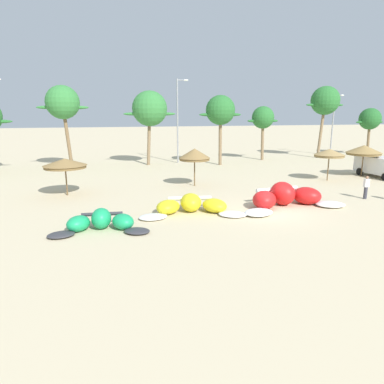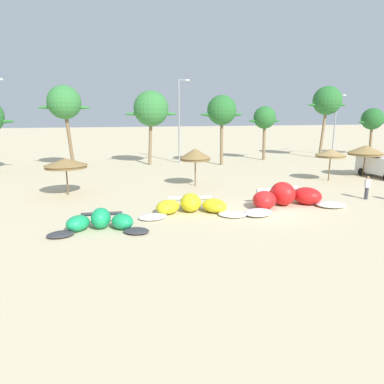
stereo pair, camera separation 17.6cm
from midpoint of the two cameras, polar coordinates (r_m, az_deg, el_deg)
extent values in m
plane|color=beige|center=(21.77, 12.91, -3.08)|extent=(260.00, 260.00, 0.00)
ellipsoid|color=#333338|center=(18.11, -20.52, -6.52)|extent=(1.51, 1.29, 0.21)
ellipsoid|color=#199E5B|center=(18.57, -17.97, -4.90)|extent=(1.62, 1.65, 0.79)
ellipsoid|color=#199E5B|center=(18.63, -14.48, -4.17)|extent=(1.14, 1.41, 1.07)
ellipsoid|color=#199E5B|center=(18.30, -11.08, -4.76)|extent=(1.52, 1.64, 0.79)
ellipsoid|color=#333338|center=(17.66, -8.84, -6.32)|extent=(1.62, 1.48, 0.21)
cylinder|color=#333338|center=(19.04, -14.35, -3.49)|extent=(2.14, 0.42, 0.19)
cube|color=#333338|center=(18.50, -14.52, -4.29)|extent=(0.82, 0.55, 0.04)
ellipsoid|color=white|center=(19.85, -6.20, -4.05)|extent=(1.88, 1.59, 0.22)
ellipsoid|color=yellow|center=(20.67, -3.74, -2.45)|extent=(2.05, 2.07, 0.82)
ellipsoid|color=yellow|center=(21.08, 0.03, -1.72)|extent=(1.49, 1.81, 1.10)
ellipsoid|color=yellow|center=(20.97, 3.95, -2.23)|extent=(1.88, 2.05, 0.82)
ellipsoid|color=white|center=(20.34, 6.88, -3.65)|extent=(2.05, 1.90, 0.22)
cylinder|color=white|center=(21.60, -0.13, -1.02)|extent=(2.70, 0.62, 0.24)
cube|color=white|center=(20.92, 0.08, -1.84)|extent=(1.05, 0.72, 0.04)
ellipsoid|color=white|center=(20.79, 11.12, -3.32)|extent=(2.30, 2.12, 0.30)
ellipsoid|color=red|center=(22.08, 12.03, -1.30)|extent=(2.17, 2.32, 1.12)
ellipsoid|color=red|center=(23.24, 14.90, -0.25)|extent=(1.64, 1.99, 1.51)
ellipsoid|color=red|center=(23.91, 18.60, -0.61)|extent=(2.31, 2.35, 1.12)
ellipsoid|color=white|center=(23.88, 22.05, -1.92)|extent=(2.15, 1.86, 0.30)
cylinder|color=white|center=(23.73, 14.04, 0.41)|extent=(3.10, 0.60, 0.28)
cube|color=white|center=(23.09, 15.16, -0.35)|extent=(1.18, 0.78, 0.04)
cylinder|color=brown|center=(26.67, -19.65, 1.83)|extent=(0.10, 0.10, 2.18)
cone|color=olive|center=(26.46, -19.87, 4.69)|extent=(3.07, 3.07, 0.51)
cylinder|color=brown|center=(26.51, -19.81, 3.93)|extent=(2.92, 2.92, 0.20)
cylinder|color=brown|center=(28.31, 0.71, 3.31)|extent=(0.10, 0.10, 2.30)
cone|color=olive|center=(28.09, 0.72, 6.39)|extent=(2.55, 2.55, 0.77)
cylinder|color=brown|center=(28.15, 0.72, 5.42)|extent=(2.42, 2.42, 0.20)
cylinder|color=brown|center=(32.82, 21.78, 3.70)|extent=(0.10, 0.10, 2.28)
cone|color=#9E7F4C|center=(32.65, 21.99, 6.12)|extent=(2.64, 2.64, 0.51)
cylinder|color=olive|center=(32.69, 21.93, 5.50)|extent=(2.51, 2.51, 0.20)
cylinder|color=brown|center=(36.36, 26.53, 4.04)|extent=(0.10, 0.10, 2.22)
cone|color=olive|center=(36.20, 26.76, 6.32)|extent=(3.19, 3.19, 0.71)
cylinder|color=olive|center=(36.24, 26.69, 5.61)|extent=(3.03, 3.03, 0.20)
cube|color=white|center=(36.58, 29.05, 3.78)|extent=(2.22, 4.96, 1.50)
cube|color=black|center=(37.48, 27.65, 4.52)|extent=(2.02, 1.30, 0.56)
cylinder|color=black|center=(37.05, 26.19, 3.00)|extent=(0.27, 0.69, 0.68)
cylinder|color=black|center=(38.44, 28.39, 3.09)|extent=(0.27, 0.69, 0.68)
cylinder|color=#383842|center=(26.94, 26.89, -0.17)|extent=(0.24, 0.24, 0.85)
cube|color=white|center=(26.80, 27.04, 1.29)|extent=(0.36, 0.22, 0.56)
sphere|color=#9E7051|center=(26.74, 27.12, 2.11)|extent=(0.20, 0.20, 0.20)
ellipsoid|color=#286B2D|center=(39.18, -28.75, 10.12)|extent=(2.42, 0.50, 0.36)
cylinder|color=brown|center=(39.43, -19.42, 8.68)|extent=(0.81, 0.36, 6.92)
sphere|color=#337A38|center=(39.39, -20.14, 13.66)|extent=(3.46, 3.46, 3.46)
ellipsoid|color=#337A38|center=(39.54, -22.12, 12.75)|extent=(2.42, 0.50, 0.36)
ellipsoid|color=#337A38|center=(39.27, -18.02, 13.06)|extent=(2.42, 0.50, 0.36)
cylinder|color=#7F6647|center=(40.04, -6.72, 8.94)|extent=(0.67, 0.36, 6.32)
sphere|color=#337A38|center=(39.97, -6.61, 13.46)|extent=(3.90, 3.90, 3.90)
ellipsoid|color=#337A38|center=(39.79, -8.87, 12.55)|extent=(2.73, 0.50, 0.36)
ellipsoid|color=#337A38|center=(40.21, -4.33, 12.67)|extent=(2.73, 0.50, 0.36)
cylinder|color=#7F6647|center=(39.79, 5.01, 8.83)|extent=(0.43, 0.36, 6.14)
sphere|color=#286B2D|center=(39.68, 5.05, 13.25)|extent=(3.27, 3.27, 3.27)
ellipsoid|color=#286B2D|center=(39.27, 3.19, 12.57)|extent=(2.29, 0.50, 0.36)
ellipsoid|color=#286B2D|center=(40.12, 6.85, 12.51)|extent=(2.29, 0.50, 0.36)
cylinder|color=#7F6647|center=(44.91, 11.87, 8.52)|extent=(0.50, 0.36, 5.28)
sphere|color=#286B2D|center=(44.77, 11.95, 11.88)|extent=(2.75, 2.75, 2.75)
ellipsoid|color=#286B2D|center=(44.31, 10.62, 11.40)|extent=(1.92, 0.50, 0.36)
ellipsoid|color=#286B2D|center=(45.26, 13.20, 11.31)|extent=(1.92, 0.50, 0.36)
cylinder|color=#7F6647|center=(49.11, 20.84, 9.55)|extent=(0.84, 0.36, 7.38)
sphere|color=#286B2D|center=(49.22, 21.43, 13.81)|extent=(3.65, 3.65, 3.65)
ellipsoid|color=#286B2D|center=(48.39, 19.93, 13.31)|extent=(2.55, 0.50, 0.36)
ellipsoid|color=#286B2D|center=(50.06, 22.78, 13.04)|extent=(2.55, 0.50, 0.36)
cylinder|color=brown|center=(55.29, 27.39, 8.01)|extent=(0.56, 0.36, 5.02)
sphere|color=#236028|center=(55.13, 27.59, 10.59)|extent=(2.96, 2.96, 2.96)
ellipsoid|color=#236028|center=(54.37, 26.59, 10.21)|extent=(2.07, 0.50, 0.36)
ellipsoid|color=#236028|center=(55.92, 28.46, 10.06)|extent=(2.07, 0.50, 0.36)
ellipsoid|color=silver|center=(44.73, -28.84, 15.89)|extent=(0.56, 0.24, 0.20)
cylinder|color=gray|center=(41.33, -2.02, 11.45)|extent=(0.18, 0.18, 9.63)
cylinder|color=gray|center=(41.58, -1.35, 17.90)|extent=(1.03, 0.10, 0.10)
ellipsoid|color=silver|center=(41.70, -0.62, 17.89)|extent=(0.56, 0.24, 0.20)
cylinder|color=gray|center=(52.88, 22.48, 10.12)|extent=(0.18, 0.18, 8.33)
cylinder|color=gray|center=(53.24, 23.36, 14.40)|extent=(1.13, 0.10, 0.10)
ellipsoid|color=silver|center=(53.57, 23.86, 14.34)|extent=(0.56, 0.24, 0.20)
camera|label=1|loc=(0.09, -89.77, 0.05)|focal=32.48mm
camera|label=2|loc=(0.09, 90.23, -0.05)|focal=32.48mm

